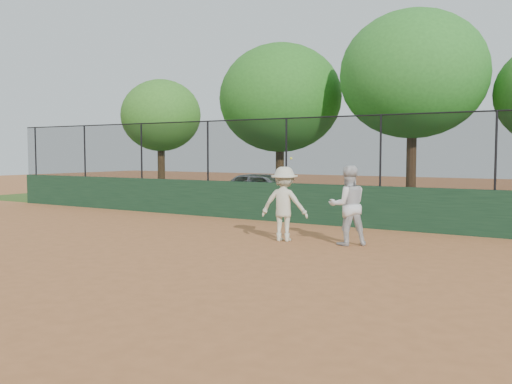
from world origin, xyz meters
The scene contains 10 objects.
ground centered at (0.00, 0.00, 0.00)m, with size 80.00×80.00×0.00m, color #AF6738.
back_wall centered at (0.00, 6.00, 0.60)m, with size 26.00×0.20×1.20m, color #1B3D24.
grass_strip centered at (0.00, 12.00, 0.00)m, with size 36.00×12.00×0.01m, color #2B4916.
parked_car centered at (-2.85, 8.74, 0.72)m, with size 1.70×4.22×1.44m, color #A9AEB3.
player_second centered at (2.84, 2.94, 0.92)m, with size 0.90×0.70×1.85m, color silver.
player_main centered at (1.30, 2.69, 0.90)m, with size 1.27×0.88×2.04m.
fence_assembly centered at (-0.03, 6.00, 2.24)m, with size 26.00×0.06×2.00m.
tree_0 centered at (-10.62, 11.68, 3.91)m, with size 4.00×3.63×5.65m.
tree_1 centered at (-4.01, 11.72, 4.42)m, with size 5.27×4.80×6.71m.
tree_2 centered at (1.65, 11.63, 4.99)m, with size 5.43×4.94×7.34m.
Camera 1 is at (8.03, -9.27, 2.15)m, focal length 40.00 mm.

